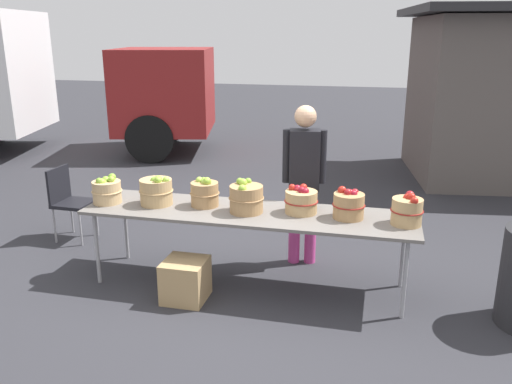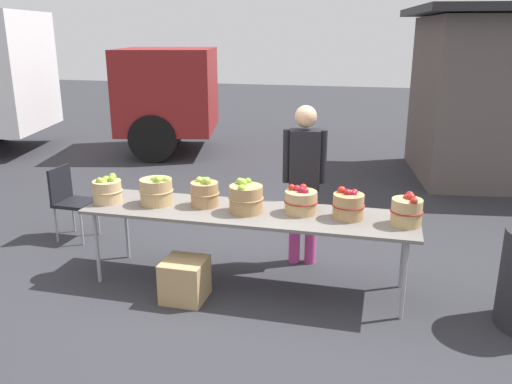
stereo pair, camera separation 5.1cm
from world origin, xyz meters
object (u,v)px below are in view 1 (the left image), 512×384
object	(u,v)px
apple_basket_red_2	(407,211)
folding_chair	(68,197)
apple_basket_red_0	(301,201)
apple_basket_green_0	(107,190)
apple_basket_green_1	(156,191)
vendor_adult	(304,173)
apple_basket_green_2	(205,193)
apple_basket_red_1	(349,204)
produce_crate	(185,280)
apple_basket_green_3	(246,198)
market_table	(249,215)

from	to	relation	value
apple_basket_red_2	folding_chair	bearing A→B (deg)	169.56
apple_basket_red_0	apple_basket_green_0	bearing A→B (deg)	-175.62
apple_basket_red_0	apple_basket_red_2	xyz separation A→B (m)	(0.94, -0.10, 0.01)
apple_basket_red_0	apple_basket_red_2	distance (m)	0.94
apple_basket_green_0	folding_chair	xyz separation A→B (m)	(-0.93, 0.74, -0.37)
apple_basket_green_1	vendor_adult	bearing A→B (deg)	25.96
apple_basket_green_2	apple_basket_red_1	bearing A→B (deg)	-1.18
folding_chair	apple_basket_red_0	bearing A→B (deg)	-100.19
apple_basket_green_2	apple_basket_red_1	xyz separation A→B (m)	(1.36, -0.03, -0.01)
apple_basket_green_2	vendor_adult	world-z (taller)	vendor_adult
apple_basket_green_0	folding_chair	distance (m)	1.25
apple_basket_red_2	produce_crate	distance (m)	2.06
apple_basket_green_2	apple_basket_red_1	size ratio (longest dim) A/B	1.00
apple_basket_green_3	vendor_adult	world-z (taller)	vendor_adult
apple_basket_green_1	apple_basket_red_1	bearing A→B (deg)	1.29
vendor_adult	apple_basket_green_3	bearing A→B (deg)	47.01
market_table	apple_basket_green_2	bearing A→B (deg)	171.74
vendor_adult	apple_basket_green_0	bearing A→B (deg)	11.43
vendor_adult	apple_basket_green_1	bearing A→B (deg)	16.13
apple_basket_red_1	produce_crate	distance (m)	1.63
market_table	apple_basket_red_0	world-z (taller)	apple_basket_red_0
apple_basket_red_2	folding_chair	xyz separation A→B (m)	(-3.76, 0.69, -0.37)
apple_basket_green_0	apple_basket_red_2	world-z (taller)	apple_basket_red_2
market_table	apple_basket_green_0	xyz separation A→B (m)	(-1.41, -0.06, 0.16)
market_table	apple_basket_green_3	distance (m)	0.17
apple_basket_green_1	apple_basket_red_1	distance (m)	1.83
folding_chair	apple_basket_green_0	bearing A→B (deg)	-126.64
apple_basket_green_2	vendor_adult	distance (m)	1.05
apple_basket_red_2	apple_basket_green_0	bearing A→B (deg)	-179.07
apple_basket_green_3	apple_basket_red_2	world-z (taller)	apple_basket_green_3
vendor_adult	produce_crate	distance (m)	1.61
market_table	produce_crate	xyz separation A→B (m)	(-0.49, -0.42, -0.53)
produce_crate	apple_basket_red_1	bearing A→B (deg)	17.97
apple_basket_green_1	apple_basket_red_0	bearing A→B (deg)	3.44
apple_basket_green_1	produce_crate	xyz separation A→B (m)	(0.43, -0.41, -0.69)
apple_basket_green_1	apple_basket_green_3	size ratio (longest dim) A/B	1.00
produce_crate	apple_basket_green_0	bearing A→B (deg)	158.95
market_table	vendor_adult	bearing A→B (deg)	57.02
market_table	folding_chair	world-z (taller)	folding_chair
apple_basket_red_1	apple_basket_green_1	bearing A→B (deg)	-178.71
apple_basket_green_3	folding_chair	distance (m)	2.45
apple_basket_green_3	produce_crate	size ratio (longest dim) A/B	0.87
apple_basket_green_3	apple_basket_red_1	distance (m)	0.93
apple_basket_red_1	vendor_adult	xyz separation A→B (m)	(-0.50, 0.61, 0.10)
apple_basket_green_0	apple_basket_green_3	distance (m)	1.39
apple_basket_red_0	apple_basket_green_1	bearing A→B (deg)	-176.56
vendor_adult	produce_crate	world-z (taller)	vendor_adult
apple_basket_red_2	vendor_adult	bearing A→B (deg)	146.35
apple_basket_green_3	vendor_adult	bearing A→B (deg)	56.84
apple_basket_green_3	apple_basket_red_0	bearing A→B (deg)	11.44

